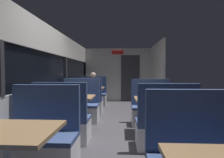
{
  "coord_description": "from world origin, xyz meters",
  "views": [
    {
      "loc": [
        0.17,
        -3.71,
        1.28
      ],
      "look_at": [
        -0.21,
        3.45,
        0.99
      ],
      "focal_mm": 28.95,
      "sensor_mm": 36.0,
      "label": 1
    }
  ],
  "objects": [
    {
      "name": "bench_mid_window_facing_entry",
      "position": [
        -0.89,
        0.89,
        0.33
      ],
      "size": [
        0.95,
        0.5,
        1.1
      ],
      "color": "silver",
      "rests_on": "ground_plane"
    },
    {
      "name": "bench_far_window_facing_end",
      "position": [
        -0.89,
        1.77,
        0.33
      ],
      "size": [
        0.95,
        0.5,
        1.1
      ],
      "color": "silver",
      "rests_on": "ground_plane"
    },
    {
      "name": "dining_table_far_window",
      "position": [
        -0.89,
        2.47,
        0.64
      ],
      "size": [
        0.9,
        0.7,
        0.74
      ],
      "color": "#9E9EA3",
      "rests_on": "ground_plane"
    },
    {
      "name": "seated_passenger",
      "position": [
        -0.89,
        3.1,
        0.54
      ],
      "size": [
        0.47,
        0.55,
        1.26
      ],
      "color": "#26262D",
      "rests_on": "ground_plane"
    },
    {
      "name": "ground_plane",
      "position": [
        0.0,
        0.0,
        -0.01
      ],
      "size": [
        3.3,
        9.2,
        0.02
      ],
      "primitive_type": "cube",
      "color": "#423F44"
    },
    {
      "name": "carriage_aisle_panel_right",
      "position": [
        1.45,
        3.0,
        1.15
      ],
      "size": [
        0.08,
        2.4,
        2.3
      ],
      "primitive_type": "cube",
      "color": "beige",
      "rests_on": "ground_plane"
    },
    {
      "name": "bench_near_window_facing_entry",
      "position": [
        -0.89,
        -1.39,
        0.33
      ],
      "size": [
        0.95,
        0.5,
        1.1
      ],
      "color": "silver",
      "rests_on": "ground_plane"
    },
    {
      "name": "bench_mid_window_facing_end",
      "position": [
        -0.89,
        -0.51,
        0.33
      ],
      "size": [
        0.95,
        0.5,
        1.1
      ],
      "color": "silver",
      "rests_on": "ground_plane"
    },
    {
      "name": "dining_table_rear_aisle",
      "position": [
        0.89,
        -0.01,
        0.64
      ],
      "size": [
        0.9,
        0.7,
        0.74
      ],
      "color": "#9E9EA3",
      "rests_on": "ground_plane"
    },
    {
      "name": "dining_table_mid_window",
      "position": [
        -0.89,
        0.19,
        0.64
      ],
      "size": [
        0.9,
        0.7,
        0.74
      ],
      "color": "#9E9EA3",
      "rests_on": "ground_plane"
    },
    {
      "name": "carriage_end_bulkhead",
      "position": [
        0.06,
        4.19,
        1.14
      ],
      "size": [
        2.9,
        0.11,
        2.3
      ],
      "color": "beige",
      "rests_on": "ground_plane"
    },
    {
      "name": "dining_table_near_window",
      "position": [
        -0.89,
        -2.09,
        0.64
      ],
      "size": [
        0.9,
        0.7,
        0.74
      ],
      "color": "#9E9EA3",
      "rests_on": "ground_plane"
    },
    {
      "name": "carriage_window_panel_left",
      "position": [
        -1.45,
        0.0,
        1.11
      ],
      "size": [
        0.09,
        8.48,
        2.3
      ],
      "color": "beige",
      "rests_on": "ground_plane"
    },
    {
      "name": "bench_rear_aisle_facing_entry",
      "position": [
        0.89,
        0.69,
        0.33
      ],
      "size": [
        0.95,
        0.5,
        1.1
      ],
      "color": "silver",
      "rests_on": "ground_plane"
    },
    {
      "name": "bench_rear_aisle_facing_end",
      "position": [
        0.89,
        -0.71,
        0.33
      ],
      "size": [
        0.95,
        0.5,
        1.1
      ],
      "color": "silver",
      "rests_on": "ground_plane"
    },
    {
      "name": "bench_far_window_facing_entry",
      "position": [
        -0.89,
        3.17,
        0.33
      ],
      "size": [
        0.95,
        0.5,
        1.1
      ],
      "color": "silver",
      "rests_on": "ground_plane"
    }
  ]
}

